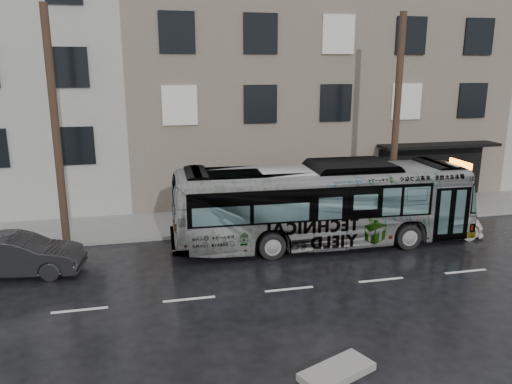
{
  "coord_description": "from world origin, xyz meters",
  "views": [
    {
      "loc": [
        -4.31,
        -16.63,
        6.95
      ],
      "look_at": [
        0.04,
        2.5,
        1.98
      ],
      "focal_mm": 35.0,
      "sensor_mm": 36.0,
      "label": 1
    }
  ],
  "objects_px": {
    "sign_post": "(413,192)",
    "white_sedan": "(426,220)",
    "utility_pole_front": "(396,120)",
    "utility_pole_rear": "(56,129)",
    "dark_sedan": "(17,255)",
    "bus": "(322,204)"
  },
  "relations": [
    {
      "from": "sign_post",
      "to": "dark_sedan",
      "type": "xyz_separation_m",
      "value": [
        -16.3,
        -2.63,
        -0.64
      ]
    },
    {
      "from": "sign_post",
      "to": "white_sedan",
      "type": "relative_size",
      "value": 0.5
    },
    {
      "from": "utility_pole_rear",
      "to": "white_sedan",
      "type": "distance_m",
      "value": 15.19
    },
    {
      "from": "utility_pole_front",
      "to": "white_sedan",
      "type": "height_order",
      "value": "utility_pole_front"
    },
    {
      "from": "white_sedan",
      "to": "dark_sedan",
      "type": "bearing_deg",
      "value": 94.52
    },
    {
      "from": "utility_pole_rear",
      "to": "sign_post",
      "type": "height_order",
      "value": "utility_pole_rear"
    },
    {
      "from": "bus",
      "to": "dark_sedan",
      "type": "bearing_deg",
      "value": 94.93
    },
    {
      "from": "utility_pole_rear",
      "to": "utility_pole_front",
      "type": "bearing_deg",
      "value": 0.0
    },
    {
      "from": "utility_pole_rear",
      "to": "white_sedan",
      "type": "relative_size",
      "value": 1.88
    },
    {
      "from": "utility_pole_front",
      "to": "white_sedan",
      "type": "bearing_deg",
      "value": -76.59
    },
    {
      "from": "bus",
      "to": "white_sedan",
      "type": "bearing_deg",
      "value": -89.37
    },
    {
      "from": "white_sedan",
      "to": "dark_sedan",
      "type": "height_order",
      "value": "dark_sedan"
    },
    {
      "from": "utility_pole_front",
      "to": "sign_post",
      "type": "relative_size",
      "value": 3.75
    },
    {
      "from": "sign_post",
      "to": "bus",
      "type": "distance_m",
      "value": 5.55
    },
    {
      "from": "sign_post",
      "to": "bus",
      "type": "bearing_deg",
      "value": -158.46
    },
    {
      "from": "sign_post",
      "to": "white_sedan",
      "type": "height_order",
      "value": "sign_post"
    },
    {
      "from": "utility_pole_front",
      "to": "sign_post",
      "type": "height_order",
      "value": "utility_pole_front"
    },
    {
      "from": "white_sedan",
      "to": "dark_sedan",
      "type": "distance_m",
      "value": 15.72
    },
    {
      "from": "sign_post",
      "to": "dark_sedan",
      "type": "bearing_deg",
      "value": -170.84
    },
    {
      "from": "white_sedan",
      "to": "dark_sedan",
      "type": "xyz_separation_m",
      "value": [
        -15.71,
        -0.49,
        0.01
      ]
    },
    {
      "from": "utility_pole_front",
      "to": "white_sedan",
      "type": "distance_m",
      "value": 4.52
    },
    {
      "from": "utility_pole_front",
      "to": "utility_pole_rear",
      "type": "distance_m",
      "value": 14.0
    }
  ]
}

